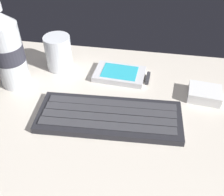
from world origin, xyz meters
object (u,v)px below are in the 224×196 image
(keyboard, at_px, (108,116))
(water_bottle, at_px, (8,50))
(juice_cup, at_px, (59,54))
(handheld_device, at_px, (122,74))
(charger_block, at_px, (204,94))

(keyboard, xyz_separation_m, water_bottle, (-0.23, 0.08, 0.08))
(juice_cup, bearing_deg, keyboard, -47.12)
(handheld_device, distance_m, juice_cup, 0.17)
(handheld_device, bearing_deg, keyboard, -93.78)
(handheld_device, relative_size, charger_block, 1.88)
(juice_cup, height_order, charger_block, juice_cup)
(keyboard, xyz_separation_m, juice_cup, (-0.15, 0.16, 0.03))
(keyboard, xyz_separation_m, handheld_device, (0.01, 0.15, -0.00))
(keyboard, relative_size, handheld_device, 2.24)
(water_bottle, bearing_deg, handheld_device, 14.51)
(keyboard, height_order, charger_block, charger_block)
(handheld_device, xyz_separation_m, water_bottle, (-0.24, -0.06, 0.08))
(handheld_device, distance_m, charger_block, 0.19)
(juice_cup, relative_size, charger_block, 1.21)
(handheld_device, height_order, juice_cup, juice_cup)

